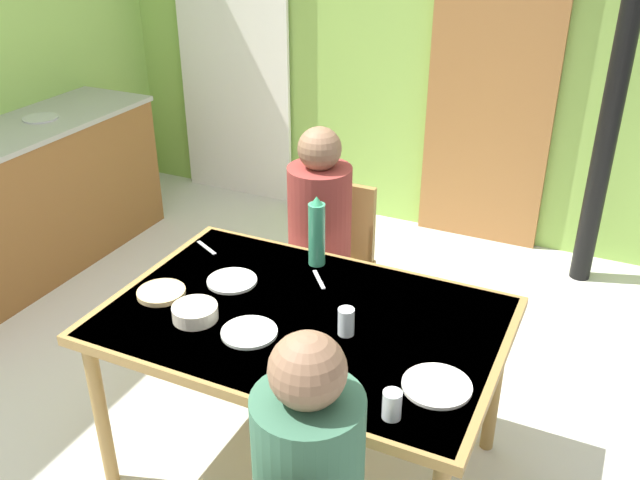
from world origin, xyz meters
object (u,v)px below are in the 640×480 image
at_px(person_near_diner, 311,468).
at_px(dining_table, 303,331).
at_px(kitchen_counter, 18,204).
at_px(serving_bowl_center, 195,312).
at_px(person_far_diner, 318,218).
at_px(water_bottle_green_near, 317,233).
at_px(chair_far_diner, 330,259).

bearing_deg(person_near_diner, dining_table, 117.96).
bearing_deg(kitchen_counter, serving_bowl_center, -25.52).
height_order(kitchen_counter, person_near_diner, person_near_diner).
bearing_deg(serving_bowl_center, person_near_diner, -35.62).
bearing_deg(kitchen_counter, dining_table, -17.86).
bearing_deg(person_far_diner, water_bottle_green_near, 114.27).
bearing_deg(chair_far_diner, person_far_diner, 90.00).
xyz_separation_m(chair_far_diner, person_near_diner, (0.65, -1.55, 0.28)).
relative_size(kitchen_counter, chair_far_diner, 2.27).
bearing_deg(person_near_diner, kitchen_counter, 151.49).
height_order(chair_far_diner, person_near_diner, person_near_diner).
xyz_separation_m(person_near_diner, person_far_diner, (-0.65, 1.41, 0.00)).
xyz_separation_m(chair_far_diner, person_far_diner, (-0.00, -0.14, 0.28)).
bearing_deg(dining_table, chair_far_diner, 107.80).
xyz_separation_m(chair_far_diner, water_bottle_green_near, (0.15, -0.46, 0.39)).
xyz_separation_m(person_near_diner, serving_bowl_center, (-0.73, 0.52, -0.02)).
distance_m(person_near_diner, person_far_diner, 1.56).
distance_m(chair_far_diner, person_near_diner, 1.70).
bearing_deg(water_bottle_green_near, person_far_diner, 114.27).
distance_m(kitchen_counter, dining_table, 2.41).
bearing_deg(serving_bowl_center, person_far_diner, 84.72).
height_order(chair_far_diner, person_far_diner, person_far_diner).
bearing_deg(water_bottle_green_near, dining_table, -71.97).
bearing_deg(serving_bowl_center, chair_far_diner, 85.41).
bearing_deg(person_near_diner, person_far_diner, 114.55).
relative_size(kitchen_counter, person_far_diner, 2.56).
relative_size(kitchen_counter, dining_table, 1.33).
distance_m(person_near_diner, water_bottle_green_near, 1.20).
bearing_deg(kitchen_counter, person_near_diner, -28.51).
xyz_separation_m(dining_table, person_near_diner, (0.38, -0.71, 0.11)).
relative_size(dining_table, water_bottle_green_near, 4.76).
relative_size(dining_table, serving_bowl_center, 8.71).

